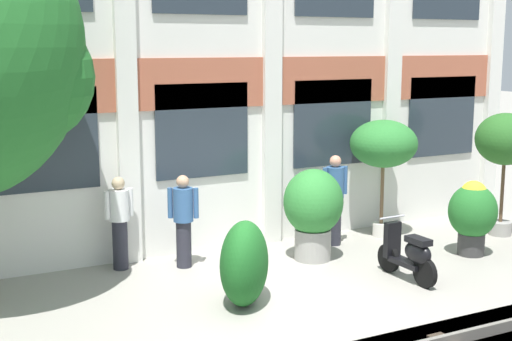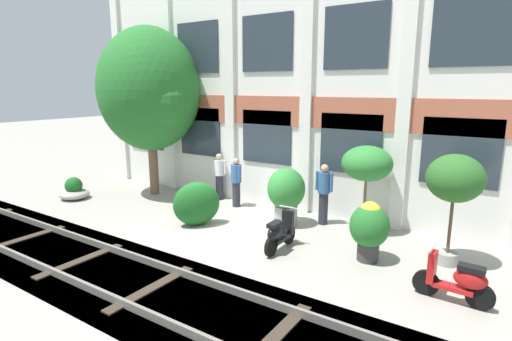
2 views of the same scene
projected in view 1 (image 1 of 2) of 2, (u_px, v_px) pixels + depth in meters
ground_plane at (283, 301)px, 10.63m from camera, size 80.00×80.00×0.00m
apartment_facade at (196, 36)px, 12.77m from camera, size 14.39×0.64×7.89m
potted_plant_glazed_jar at (473, 212)px, 12.85m from camera, size 0.88×0.88×1.37m
potted_plant_tall_urn at (384, 145)px, 13.90m from camera, size 1.32×1.32×2.34m
potted_plant_stone_basin at (313, 208)px, 12.55m from camera, size 1.06×1.06×1.63m
potted_plant_low_pan at (505, 143)px, 14.03m from camera, size 1.17×1.17×2.46m
scooter_second_parked at (409, 255)px, 11.49m from camera, size 0.50×1.38×0.98m
resident_by_doorway at (119, 220)px, 12.02m from camera, size 0.52×0.34×1.60m
resident_watching_tracks at (183, 218)px, 12.13m from camera, size 0.48×0.34×1.61m
resident_near_plants at (335, 197)px, 13.49m from camera, size 0.53×0.34×1.73m
topiary_hedge at (244, 263)px, 10.42m from camera, size 1.32×1.49×1.25m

